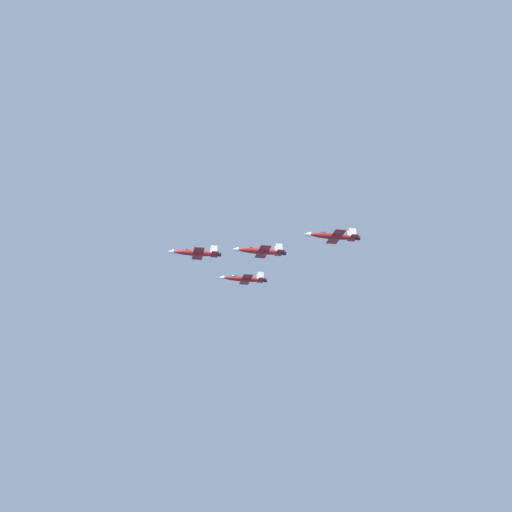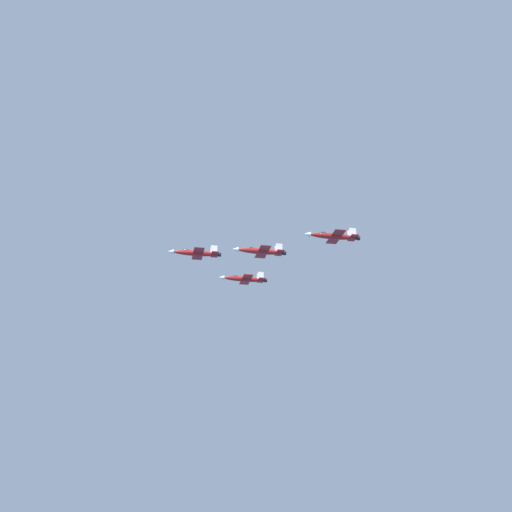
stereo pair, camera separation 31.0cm
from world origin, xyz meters
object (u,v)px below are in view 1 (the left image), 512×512
object	(u,v)px
jet_left_wingman	(260,251)
jet_left_outer	(333,236)
jet_right_wingman	(244,279)
jet_lead	(196,253)

from	to	relation	value
jet_left_wingman	jet_left_outer	distance (m)	20.36
jet_left_outer	jet_left_wingman	bearing A→B (deg)	-40.75
jet_right_wingman	jet_left_outer	distance (m)	42.54
jet_lead	jet_right_wingman	world-z (taller)	jet_lead
jet_right_wingman	jet_left_outer	world-z (taller)	jet_right_wingman
jet_lead	jet_right_wingman	xyz separation A→B (m)	(20.35, -0.56, -1.73)
jet_lead	jet_left_outer	world-z (taller)	jet_lead
jet_right_wingman	jet_left_outer	xyz separation A→B (m)	(-14.89, -39.78, -2.30)
jet_lead	jet_left_outer	size ratio (longest dim) A/B	1.03
jet_left_wingman	jet_left_outer	bearing A→B (deg)	138.59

